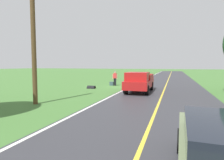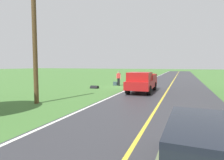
{
  "view_description": "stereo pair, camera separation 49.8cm",
  "coord_description": "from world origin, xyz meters",
  "px_view_note": "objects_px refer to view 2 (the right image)",
  "views": [
    {
      "loc": [
        -5.46,
        20.62,
        2.44
      ],
      "look_at": [
        -1.72,
        9.24,
        1.49
      ],
      "focal_mm": 30.36,
      "sensor_mm": 36.0,
      "label": 1
    },
    {
      "loc": [
        -5.93,
        20.46,
        2.44
      ],
      "look_at": [
        -1.72,
        9.24,
        1.49
      ],
      "focal_mm": 30.36,
      "sensor_mm": 36.0,
      "label": 2
    }
  ],
  "objects_px": {
    "suitcase_carried": "(115,84)",
    "hitchhiker_walking": "(119,77)",
    "sedan_mid_oncoming": "(214,156)",
    "utility_pole_roadside": "(35,40)",
    "pickup_truck_passing": "(142,81)"
  },
  "relations": [
    {
      "from": "sedan_mid_oncoming",
      "to": "utility_pole_roadside",
      "type": "height_order",
      "value": "utility_pole_roadside"
    },
    {
      "from": "hitchhiker_walking",
      "to": "suitcase_carried",
      "type": "height_order",
      "value": "hitchhiker_walking"
    },
    {
      "from": "hitchhiker_walking",
      "to": "sedan_mid_oncoming",
      "type": "bearing_deg",
      "value": 113.84
    },
    {
      "from": "suitcase_carried",
      "to": "pickup_truck_passing",
      "type": "height_order",
      "value": "pickup_truck_passing"
    },
    {
      "from": "suitcase_carried",
      "to": "hitchhiker_walking",
      "type": "bearing_deg",
      "value": 100.86
    },
    {
      "from": "sedan_mid_oncoming",
      "to": "utility_pole_roadside",
      "type": "relative_size",
      "value": 0.55
    },
    {
      "from": "hitchhiker_walking",
      "to": "suitcase_carried",
      "type": "xyz_separation_m",
      "value": [
        0.42,
        0.05,
        -0.75
      ]
    },
    {
      "from": "pickup_truck_passing",
      "to": "sedan_mid_oncoming",
      "type": "relative_size",
      "value": 1.21
    },
    {
      "from": "sedan_mid_oncoming",
      "to": "pickup_truck_passing",
      "type": "bearing_deg",
      "value": -72.72
    },
    {
      "from": "suitcase_carried",
      "to": "pickup_truck_passing",
      "type": "bearing_deg",
      "value": 46.19
    },
    {
      "from": "pickup_truck_passing",
      "to": "utility_pole_roadside",
      "type": "height_order",
      "value": "utility_pole_roadside"
    },
    {
      "from": "pickup_truck_passing",
      "to": "hitchhiker_walking",
      "type": "bearing_deg",
      "value": -50.72
    },
    {
      "from": "suitcase_carried",
      "to": "utility_pole_roadside",
      "type": "height_order",
      "value": "utility_pole_roadside"
    },
    {
      "from": "pickup_truck_passing",
      "to": "suitcase_carried",
      "type": "bearing_deg",
      "value": -47.28
    },
    {
      "from": "hitchhiker_walking",
      "to": "suitcase_carried",
      "type": "relative_size",
      "value": 3.8
    }
  ]
}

